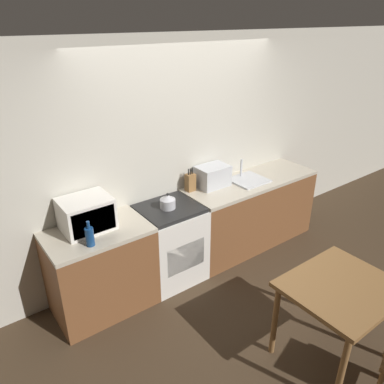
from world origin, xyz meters
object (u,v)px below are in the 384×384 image
microwave (86,214)px  dining_table (340,295)px  stove_range (170,243)px  toaster_oven (213,176)px  bottle (90,236)px  kettle (168,202)px

microwave → dining_table: size_ratio=0.52×
stove_range → dining_table: size_ratio=1.01×
microwave → toaster_oven: (1.58, 0.06, -0.03)m
microwave → bottle: 0.31m
microwave → stove_range: bearing=-6.4°
stove_range → bottle: bearing=-168.4°
microwave → dining_table: bearing=-53.6°
bottle → dining_table: 2.17m
stove_range → bottle: (-0.96, -0.20, 0.55)m
microwave → kettle: bearing=-7.1°
toaster_oven → kettle: bearing=-167.8°
stove_range → dining_table: (0.51, -1.77, 0.22)m
toaster_oven → dining_table: toaster_oven is taller
kettle → dining_table: (0.53, -1.76, -0.31)m
toaster_oven → bottle: bearing=-168.3°
bottle → dining_table: bearing=-46.9°
kettle → dining_table: 1.86m
microwave → toaster_oven: bearing=2.0°
kettle → bottle: bearing=-168.7°
dining_table → kettle: bearing=106.8°
stove_range → microwave: size_ratio=1.94×
kettle → toaster_oven: toaster_oven is taller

